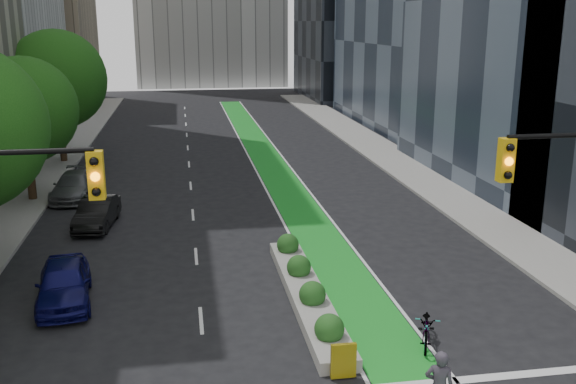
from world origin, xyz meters
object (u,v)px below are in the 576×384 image
object	(u,v)px
median_planter	(306,290)
parked_car_left_far	(74,186)
bicycle	(427,327)
parked_car_left_near	(64,283)
parked_car_left_mid	(97,213)

from	to	relation	value
median_planter	parked_car_left_far	size ratio (longest dim) A/B	2.12
bicycle	parked_car_left_near	size ratio (longest dim) A/B	0.47
median_planter	parked_car_left_far	bearing A→B (deg)	123.44
parked_car_left_near	parked_car_left_far	distance (m)	14.24
median_planter	bicycle	xyz separation A→B (m)	(2.97, -3.72, 0.17)
median_planter	parked_car_left_mid	bearing A→B (deg)	130.06
parked_car_left_near	parked_car_left_far	bearing A→B (deg)	90.41
parked_car_left_near	bicycle	bearing A→B (deg)	-29.96
median_planter	parked_car_left_mid	size ratio (longest dim) A/B	2.46
parked_car_left_mid	parked_car_left_far	size ratio (longest dim) A/B	0.86
median_planter	parked_car_left_far	xyz separation A→B (m)	(-10.06, 15.23, 0.33)
parked_car_left_mid	median_planter	bearing A→B (deg)	-43.50
bicycle	parked_car_left_near	distance (m)	12.24
parked_car_left_far	parked_car_left_near	bearing A→B (deg)	-79.67
median_planter	parked_car_left_mid	distance (m)	12.74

